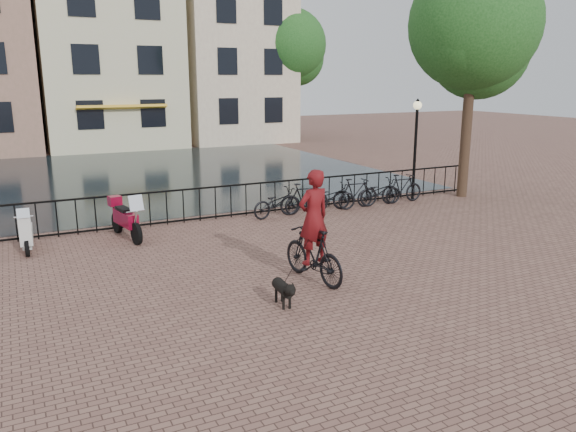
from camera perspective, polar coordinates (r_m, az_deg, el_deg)
name	(u,v)px	position (r m, az deg, el deg)	size (l,w,h in m)	color
ground	(361,315)	(10.46, 7.39, -9.95)	(100.00, 100.00, 0.00)	brown
canal_water	(148,174)	(26.14, -14.03, 4.18)	(20.00, 20.00, 0.00)	black
railing	(216,203)	(17.22, -7.38, 1.32)	(20.00, 0.05, 1.02)	black
canal_house_mid	(105,50)	(38.42, -18.09, 15.72)	(8.00, 9.50, 11.80)	beige
canal_house_right	(225,41)	(40.46, -6.40, 17.23)	(7.00, 9.00, 13.30)	#C6AE93
tree_near_right	(474,25)	(21.16, 18.40, 17.98)	(4.48, 4.48, 8.24)	black
tree_far_right	(290,45)	(39.07, 0.25, 16.99)	(4.76, 4.76, 8.76)	black
lamp_post	(416,132)	(20.07, 12.88, 8.28)	(0.30, 0.30, 3.45)	black
cyclist	(313,233)	(11.73, 2.61, -1.70)	(0.96, 2.11, 2.80)	black
dog	(283,291)	(10.69, -0.53, -7.66)	(0.33, 0.86, 0.57)	black
motorcycle	(125,214)	(15.57, -16.19, 0.19)	(0.77, 1.94, 1.35)	maroon
scooter	(26,227)	(15.36, -25.09, -0.99)	(0.45, 1.35, 1.23)	silver
parked_bike_0	(277,203)	(17.34, -1.09, 1.35)	(0.60, 1.72, 0.90)	black
parked_bike_1	(305,198)	(17.74, 1.69, 1.79)	(0.47, 1.66, 1.00)	black
parked_bike_2	(330,197)	(18.21, 4.33, 1.91)	(0.60, 1.72, 0.90)	black
parked_bike_3	(355,193)	(18.69, 6.85, 2.32)	(0.47, 1.66, 1.00)	black
parked_bike_4	(379,192)	(19.23, 9.22, 2.41)	(0.60, 1.72, 0.90)	black
parked_bike_5	(402,188)	(19.78, 11.48, 2.77)	(0.47, 1.66, 1.00)	black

